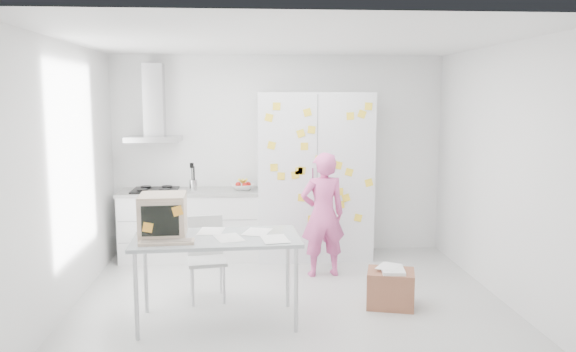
{
  "coord_description": "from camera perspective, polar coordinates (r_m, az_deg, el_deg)",
  "views": [
    {
      "loc": [
        -0.42,
        -5.67,
        2.15
      ],
      "look_at": [
        0.04,
        0.79,
        1.23
      ],
      "focal_mm": 35.0,
      "sensor_mm": 36.0,
      "label": 1
    }
  ],
  "objects": [
    {
      "name": "floor",
      "position": [
        6.08,
        0.18,
        -12.71
      ],
      "size": [
        4.5,
        4.0,
        0.02
      ],
      "primitive_type": "cube",
      "color": "silver",
      "rests_on": "ground"
    },
    {
      "name": "tall_cabinet",
      "position": [
        7.47,
        2.67,
        0.01
      ],
      "size": [
        1.5,
        0.68,
        2.2
      ],
      "color": "silver",
      "rests_on": "ground"
    },
    {
      "name": "cardboard_box",
      "position": [
        5.98,
        10.38,
        -11.13
      ],
      "size": [
        0.55,
        0.49,
        0.41
      ],
      "rotation": [
        0.0,
        0.0,
        -0.26
      ],
      "color": "#985D42",
      "rests_on": "ground"
    },
    {
      "name": "desk",
      "position": [
        5.39,
        -10.65,
        -5.02
      ],
      "size": [
        1.59,
        0.85,
        1.24
      ],
      "rotation": [
        0.0,
        0.0,
        0.05
      ],
      "color": "#A2AAAD",
      "rests_on": "ground"
    },
    {
      "name": "range_hood",
      "position": [
        7.61,
        -13.45,
        6.43
      ],
      "size": [
        0.7,
        0.48,
        1.01
      ],
      "color": "silver",
      "rests_on": "walls"
    },
    {
      "name": "chair",
      "position": [
        6.1,
        -8.3,
        -7.71
      ],
      "size": [
        0.45,
        0.45,
        0.88
      ],
      "rotation": [
        0.0,
        0.0,
        0.15
      ],
      "color": "beige",
      "rests_on": "ground"
    },
    {
      "name": "counter_run",
      "position": [
        7.6,
        -9.87,
        -4.78
      ],
      "size": [
        1.84,
        0.63,
        1.28
      ],
      "color": "white",
      "rests_on": "ground"
    },
    {
      "name": "ceiling",
      "position": [
        5.71,
        0.19,
        13.62
      ],
      "size": [
        4.5,
        4.0,
        0.02
      ],
      "primitive_type": "cube",
      "color": "white",
      "rests_on": "walls"
    },
    {
      "name": "walls",
      "position": [
        6.45,
        -0.29,
        0.97
      ],
      "size": [
        4.52,
        4.01,
        2.7
      ],
      "color": "white",
      "rests_on": "ground"
    },
    {
      "name": "person",
      "position": [
        6.73,
        3.56,
        -3.93
      ],
      "size": [
        0.59,
        0.44,
        1.5
      ],
      "primitive_type": "imported",
      "rotation": [
        0.0,
        0.0,
        3.3
      ],
      "color": "#E2589E",
      "rests_on": "ground"
    }
  ]
}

